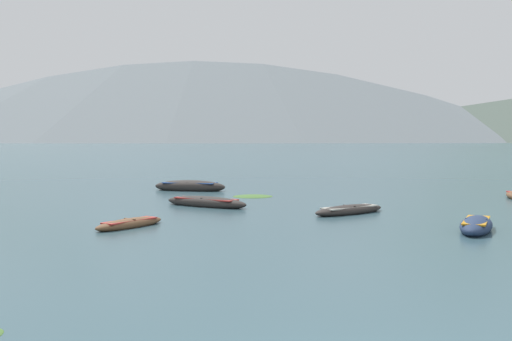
{
  "coord_description": "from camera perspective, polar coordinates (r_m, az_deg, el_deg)",
  "views": [
    {
      "loc": [
        -1.69,
        -6.31,
        3.04
      ],
      "look_at": [
        -2.38,
        45.54,
        0.35
      ],
      "focal_mm": 40.12,
      "sensor_mm": 36.0,
      "label": 1
    }
  ],
  "objects": [
    {
      "name": "rowboat_2",
      "position": [
        26.74,
        -5.02,
        -3.18
      ],
      "size": [
        4.38,
        3.24,
        0.59
      ],
      "color": "#2D2826",
      "rests_on": "ground"
    },
    {
      "name": "rowboat_0",
      "position": [
        24.32,
        9.3,
        -3.91
      ],
      "size": [
        3.62,
        3.13,
        0.46
      ],
      "color": "#2D2826",
      "rests_on": "ground"
    },
    {
      "name": "weed_patch_2",
      "position": [
        31.3,
        -0.32,
        -2.61
      ],
      "size": [
        2.81,
        2.73,
        0.14
      ],
      "primitive_type": "ellipsoid",
      "rotation": [
        0.0,
        0.0,
        0.39
      ],
      "color": "#477033",
      "rests_on": "ground"
    },
    {
      "name": "rowboat_6",
      "position": [
        35.3,
        -6.62,
        -1.59
      ],
      "size": [
        4.76,
        2.48,
        0.8
      ],
      "color": "#2D2826",
      "rests_on": "ground"
    },
    {
      "name": "ground_plane",
      "position": [
        1506.31,
        0.83,
        2.85
      ],
      "size": [
        6000.0,
        6000.0,
        0.0
      ],
      "primitive_type": "plane",
      "color": "#385660"
    },
    {
      "name": "mountain_2",
      "position": [
        1639.21,
        -3.63,
        10.7
      ],
      "size": [
        1801.77,
        1801.77,
        447.48
      ],
      "primitive_type": "cone",
      "color": "slate",
      "rests_on": "ground"
    },
    {
      "name": "rowboat_7",
      "position": [
        20.74,
        -12.48,
        -5.19
      ],
      "size": [
        2.32,
        2.93,
        0.39
      ],
      "color": "brown",
      "rests_on": "ground"
    },
    {
      "name": "mountain_1",
      "position": [
        1951.62,
        -17.56,
        9.19
      ],
      "size": [
        1742.38,
        1742.38,
        438.63
      ],
      "primitive_type": "cone",
      "color": "#56665B",
      "rests_on": "ground"
    },
    {
      "name": "rowboat_1",
      "position": [
        20.82,
        21.1,
        -5.12
      ],
      "size": [
        2.35,
        3.53,
        0.59
      ],
      "color": "navy",
      "rests_on": "ground"
    },
    {
      "name": "mountain_3",
      "position": [
        2037.05,
        19.62,
        10.08
      ],
      "size": [
        2181.45,
        2181.45,
        522.21
      ],
      "primitive_type": "cone",
      "color": "#56665B",
      "rests_on": "ground"
    }
  ]
}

